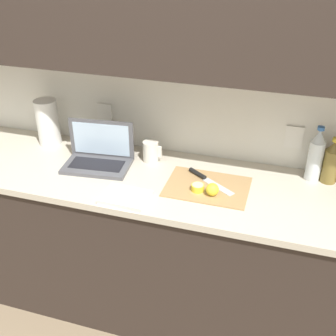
{
  "coord_description": "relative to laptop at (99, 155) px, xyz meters",
  "views": [
    {
      "loc": [
        0.67,
        -1.73,
        2.03
      ],
      "look_at": [
        0.15,
        -0.01,
        0.98
      ],
      "focal_mm": 45.0,
      "sensor_mm": 36.0,
      "label": 1
    }
  ],
  "objects": [
    {
      "name": "bottle_oil_tall",
      "position": [
        1.17,
        0.18,
        0.05
      ],
      "size": [
        0.08,
        0.08,
        0.24
      ],
      "color": "olive",
      "rests_on": "counter_unit"
    },
    {
      "name": "bottle_green_soda",
      "position": [
        1.1,
        0.18,
        0.08
      ],
      "size": [
        0.08,
        0.08,
        0.29
      ],
      "color": "silver",
      "rests_on": "counter_unit"
    },
    {
      "name": "dish_towel",
      "position": [
        0.26,
        -0.27,
        -0.04
      ],
      "size": [
        0.23,
        0.17,
        0.02
      ],
      "primitive_type": "cube",
      "rotation": [
        0.0,
        0.0,
        -0.03
      ],
      "color": "white",
      "rests_on": "counter_unit"
    },
    {
      "name": "lemon_whole_beside",
      "position": [
        0.65,
        -0.13,
        -0.02
      ],
      "size": [
        0.06,
        0.06,
        0.06
      ],
      "color": "yellow",
      "rests_on": "cutting_board"
    },
    {
      "name": "paper_towel_roll",
      "position": [
        -0.38,
        0.15,
        0.08
      ],
      "size": [
        0.13,
        0.13,
        0.27
      ],
      "color": "white",
      "rests_on": "counter_unit"
    },
    {
      "name": "measuring_cup",
      "position": [
        0.25,
        0.12,
        0.0
      ],
      "size": [
        0.1,
        0.08,
        0.11
      ],
      "color": "silver",
      "rests_on": "counter_unit"
    },
    {
      "name": "laptop",
      "position": [
        0.0,
        0.0,
        0.0
      ],
      "size": [
        0.37,
        0.25,
        0.23
      ],
      "rotation": [
        0.0,
        0.0,
        0.11
      ],
      "color": "#515156",
      "rests_on": "counter_unit"
    },
    {
      "name": "wall_back",
      "position": [
        0.26,
        0.19,
        0.6
      ],
      "size": [
        5.2,
        0.38,
        2.6
      ],
      "color": "white",
      "rests_on": "ground_plane"
    },
    {
      "name": "lemon_half_cut",
      "position": [
        0.57,
        -0.11,
        -0.03
      ],
      "size": [
        0.06,
        0.06,
        0.03
      ],
      "color": "yellow",
      "rests_on": "cutting_board"
    },
    {
      "name": "counter_unit",
      "position": [
        0.24,
        -0.05,
        -0.5
      ],
      "size": [
        2.5,
        0.63,
        0.9
      ],
      "color": "#332823",
      "rests_on": "ground_plane"
    },
    {
      "name": "cutting_board",
      "position": [
        0.61,
        -0.06,
        -0.05
      ],
      "size": [
        0.4,
        0.29,
        0.01
      ],
      "primitive_type": "cube",
      "color": "tan",
      "rests_on": "counter_unit"
    },
    {
      "name": "ground_plane",
      "position": [
        0.26,
        -0.05,
        -0.96
      ],
      "size": [
        12.0,
        12.0,
        0.0
      ],
      "primitive_type": "plane",
      "color": "#847056",
      "rests_on": "ground"
    },
    {
      "name": "knife",
      "position": [
        0.57,
        0.0,
        -0.04
      ],
      "size": [
        0.26,
        0.19,
        0.02
      ],
      "rotation": [
        0.0,
        0.0,
        -0.59
      ],
      "color": "silver",
      "rests_on": "cutting_board"
    }
  ]
}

